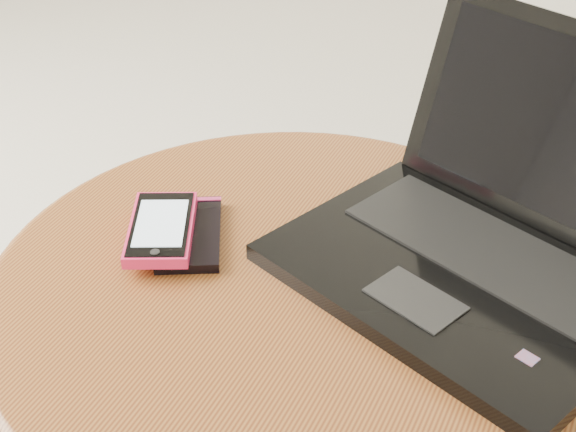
% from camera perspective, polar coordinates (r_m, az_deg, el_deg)
% --- Properties ---
extents(table, '(0.61, 0.61, 0.48)m').
position_cam_1_polar(table, '(0.89, 0.33, -9.41)').
color(table, '#4E2A0E').
rests_on(table, ground).
extents(laptop, '(0.42, 0.40, 0.21)m').
position_cam_1_polar(laptop, '(0.84, 13.17, -1.16)').
color(laptop, black).
rests_on(laptop, table).
extents(phone_black, '(0.11, 0.14, 0.01)m').
position_cam_1_polar(phone_black, '(0.88, -6.62, -1.17)').
color(phone_black, black).
rests_on(phone_black, table).
extents(phone_pink, '(0.11, 0.13, 0.01)m').
position_cam_1_polar(phone_pink, '(0.87, -8.49, -0.82)').
color(phone_pink, '#F2245C').
rests_on(phone_pink, phone_black).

